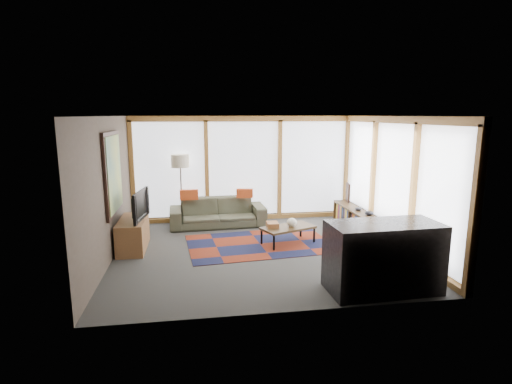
{
  "coord_description": "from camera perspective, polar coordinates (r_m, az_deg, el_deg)",
  "views": [
    {
      "loc": [
        -1.19,
        -7.37,
        2.62
      ],
      "look_at": [
        0.0,
        0.4,
        1.1
      ],
      "focal_mm": 28.0,
      "sensor_mm": 36.0,
      "label": 1
    }
  ],
  "objects": [
    {
      "name": "shelf_picture",
      "position": [
        10.12,
        12.99,
        -0.08
      ],
      "size": [
        0.12,
        0.35,
        0.46
      ],
      "primitive_type": "cube",
      "rotation": [
        0.0,
        0.0,
        -0.21
      ],
      "color": "black",
      "rests_on": "bookshelf"
    },
    {
      "name": "coffee_table",
      "position": [
        8.31,
        4.59,
        -6.16
      ],
      "size": [
        1.21,
        0.91,
        0.36
      ],
      "primitive_type": null,
      "rotation": [
        0.0,
        0.0,
        0.38
      ],
      "color": "#382610",
      "rests_on": "ground"
    },
    {
      "name": "bowl_b",
      "position": [
        9.28,
        14.42,
        -2.35
      ],
      "size": [
        0.17,
        0.17,
        0.08
      ],
      "primitive_type": "ellipsoid",
      "rotation": [
        0.0,
        0.0,
        0.13
      ],
      "color": "black",
      "rests_on": "bookshelf"
    },
    {
      "name": "sofa",
      "position": [
        9.61,
        -5.48,
        -2.89
      ],
      "size": [
        2.29,
        0.98,
        0.66
      ],
      "primitive_type": "imported",
      "rotation": [
        0.0,
        0.0,
        0.04
      ],
      "color": "#3C3E2D",
      "rests_on": "ground"
    },
    {
      "name": "room_envelope",
      "position": [
        8.18,
        3.26,
        3.35
      ],
      "size": [
        5.52,
        5.02,
        2.62
      ],
      "color": "#40372D",
      "rests_on": "ground"
    },
    {
      "name": "book_stack",
      "position": [
        8.21,
        2.37,
        -4.68
      ],
      "size": [
        0.24,
        0.29,
        0.1
      ],
      "primitive_type": "cube",
      "rotation": [
        0.0,
        0.0,
        -0.02
      ],
      "color": "brown",
      "rests_on": "coffee_table"
    },
    {
      "name": "floor_lamp",
      "position": [
        9.69,
        -10.63,
        0.25
      ],
      "size": [
        0.43,
        0.43,
        1.71
      ],
      "primitive_type": null,
      "color": "#2E2017",
      "rests_on": "ground"
    },
    {
      "name": "bookshelf",
      "position": [
        9.49,
        14.04,
        -3.84
      ],
      "size": [
        0.36,
        2.01,
        0.5
      ],
      "primitive_type": null,
      "color": "#382610",
      "rests_on": "ground"
    },
    {
      "name": "ground",
      "position": [
        7.91,
        0.44,
        -8.4
      ],
      "size": [
        5.5,
        5.5,
        0.0
      ],
      "primitive_type": "plane",
      "color": "#31302E",
      "rests_on": "ground"
    },
    {
      "name": "tv_console",
      "position": [
        8.3,
        -17.16,
        -5.77
      ],
      "size": [
        0.5,
        1.21,
        0.6
      ],
      "primitive_type": "cube",
      "color": "brown",
      "rests_on": "ground"
    },
    {
      "name": "bar_counter",
      "position": [
        6.36,
        17.71,
        -8.83
      ],
      "size": [
        1.69,
        0.84,
        1.05
      ],
      "primitive_type": "cube",
      "rotation": [
        0.0,
        0.0,
        0.04
      ],
      "color": "black",
      "rests_on": "ground"
    },
    {
      "name": "rug",
      "position": [
        8.3,
        0.51,
        -7.4
      ],
      "size": [
        3.06,
        2.13,
        0.01
      ],
      "primitive_type": "cube",
      "rotation": [
        0.0,
        0.0,
        0.09
      ],
      "color": "maroon",
      "rests_on": "ground"
    },
    {
      "name": "bowl_a",
      "position": [
        8.92,
        15.85,
        -2.9
      ],
      "size": [
        0.2,
        0.2,
        0.09
      ],
      "primitive_type": "ellipsoid",
      "rotation": [
        0.0,
        0.0,
        0.05
      ],
      "color": "black",
      "rests_on": "bookshelf"
    },
    {
      "name": "pillow_left",
      "position": [
        9.51,
        -9.54,
        -0.38
      ],
      "size": [
        0.43,
        0.14,
        0.24
      ],
      "primitive_type": "cube",
      "rotation": [
        0.0,
        0.0,
        0.03
      ],
      "color": "#B8441A",
      "rests_on": "sofa"
    },
    {
      "name": "pillow_right",
      "position": [
        9.6,
        -1.63,
        -0.18
      ],
      "size": [
        0.41,
        0.19,
        0.22
      ],
      "primitive_type": "cube",
      "rotation": [
        0.0,
        0.0,
        -0.2
      ],
      "color": "#B8441A",
      "rests_on": "sofa"
    },
    {
      "name": "vase",
      "position": [
        8.25,
        5.14,
        -4.34
      ],
      "size": [
        0.24,
        0.24,
        0.18
      ],
      "primitive_type": "ellipsoid",
      "rotation": [
        0.0,
        0.0,
        0.14
      ],
      "color": "silver",
      "rests_on": "coffee_table"
    },
    {
      "name": "television",
      "position": [
        8.12,
        -16.79,
        -1.81
      ],
      "size": [
        0.27,
        1.02,
        0.58
      ],
      "primitive_type": "imported",
      "rotation": [
        0.0,
        0.0,
        1.43
      ],
      "color": "black",
      "rests_on": "tv_console"
    }
  ]
}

